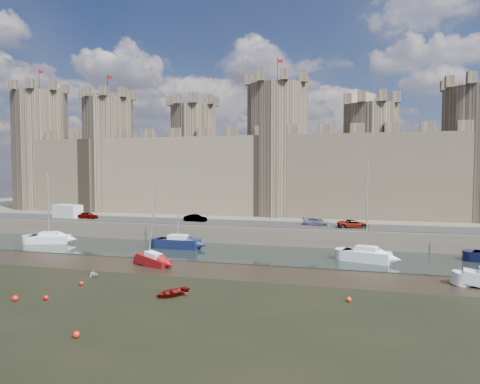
# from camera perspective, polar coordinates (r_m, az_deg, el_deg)

# --- Properties ---
(ground) EXTENTS (160.00, 160.00, 0.00)m
(ground) POSITION_cam_1_polar(r_m,az_deg,el_deg) (33.55, -13.71, -15.54)
(ground) COLOR black
(ground) RESTS_ON ground
(seaweed_patch) EXTENTS (70.00, 34.00, 0.01)m
(seaweed_patch) POSITION_cam_1_polar(r_m,az_deg,el_deg) (28.76, -19.77, -18.84)
(seaweed_patch) COLOR black
(seaweed_patch) RESTS_ON ground
(water_channel) EXTENTS (160.00, 12.00, 0.08)m
(water_channel) POSITION_cam_1_polar(r_m,az_deg,el_deg) (55.13, -1.55, -8.07)
(water_channel) COLOR black
(water_channel) RESTS_ON ground
(quay) EXTENTS (160.00, 60.00, 2.50)m
(quay) POSITION_cam_1_polar(r_m,az_deg,el_deg) (89.70, 4.99, -3.01)
(quay) COLOR #4C443A
(quay) RESTS_ON ground
(road) EXTENTS (160.00, 7.00, 0.10)m
(road) POSITION_cam_1_polar(r_m,az_deg,el_deg) (64.26, 0.98, -4.21)
(road) COLOR black
(road) RESTS_ON quay
(castle) EXTENTS (108.50, 11.00, 29.00)m
(castle) POSITION_cam_1_polar(r_m,az_deg,el_deg) (77.55, 3.03, 3.77)
(castle) COLOR #42382B
(castle) RESTS_ON quay
(car_0) EXTENTS (3.64, 1.70, 1.20)m
(car_0) POSITION_cam_1_polar(r_m,az_deg,el_deg) (74.68, -19.63, -2.95)
(car_0) COLOR gray
(car_0) RESTS_ON quay
(car_1) EXTENTS (3.69, 1.60, 1.18)m
(car_1) POSITION_cam_1_polar(r_m,az_deg,el_deg) (66.82, -5.97, -3.49)
(car_1) COLOR gray
(car_1) RESTS_ON quay
(car_2) EXTENTS (4.38, 2.33, 1.21)m
(car_2) POSITION_cam_1_polar(r_m,az_deg,el_deg) (62.71, 10.26, -3.93)
(car_2) COLOR gray
(car_2) RESTS_ON quay
(car_3) EXTENTS (4.59, 2.77, 1.19)m
(car_3) POSITION_cam_1_polar(r_m,az_deg,el_deg) (61.29, 14.86, -4.15)
(car_3) COLOR gray
(car_3) RESTS_ON quay
(van) EXTENTS (5.49, 3.15, 2.25)m
(van) POSITION_cam_1_polar(r_m,az_deg,el_deg) (77.18, -22.01, -2.42)
(van) COLOR silver
(van) RESTS_ON quay
(sailboat_0) EXTENTS (5.83, 3.59, 10.19)m
(sailboat_0) POSITION_cam_1_polar(r_m,az_deg,el_deg) (67.52, -24.08, -5.63)
(sailboat_0) COLOR silver
(sailboat_0) RESTS_ON ground
(sailboat_1) EXTENTS (5.73, 2.28, 11.45)m
(sailboat_1) POSITION_cam_1_polar(r_m,az_deg,el_deg) (58.31, -8.24, -6.65)
(sailboat_1) COLOR black
(sailboat_1) RESTS_ON ground
(sailboat_2) EXTENTS (5.65, 3.47, 11.40)m
(sailboat_2) POSITION_cam_1_polar(r_m,az_deg,el_deg) (51.45, 16.50, -8.03)
(sailboat_2) COLOR silver
(sailboat_2) RESTS_ON ground
(sailboat_4) EXTENTS (4.35, 2.85, 9.47)m
(sailboat_4) POSITION_cam_1_polar(r_m,az_deg,el_deg) (48.64, -11.46, -8.82)
(sailboat_4) COLOR maroon
(sailboat_4) RESTS_ON ground
(dinghy_3) EXTENTS (1.46, 1.39, 0.61)m
(dinghy_3) POSITION_cam_1_polar(r_m,az_deg,el_deg) (45.54, -18.89, -10.26)
(dinghy_3) COLOR silver
(dinghy_3) RESTS_ON ground
(dinghy_4) EXTENTS (3.50, 3.68, 0.62)m
(dinghy_4) POSITION_cam_1_polar(r_m,az_deg,el_deg) (37.33, -9.05, -13.07)
(dinghy_4) COLOR maroon
(dinghy_4) RESTS_ON ground
(buoy_0) EXTENTS (0.43, 0.43, 0.43)m
(buoy_0) POSITION_cam_1_polar(r_m,az_deg,el_deg) (39.11, -24.46, -12.70)
(buoy_0) COLOR red
(buoy_0) RESTS_ON ground
(buoy_1) EXTENTS (0.41, 0.41, 0.41)m
(buoy_1) POSITION_cam_1_polar(r_m,az_deg,el_deg) (42.53, -20.39, -11.36)
(buoy_1) COLOR red
(buoy_1) RESTS_ON ground
(buoy_2) EXTENTS (0.44, 0.44, 0.44)m
(buoy_2) POSITION_cam_1_polar(r_m,az_deg,el_deg) (30.24, -21.00, -17.32)
(buoy_2) COLOR red
(buoy_2) RESTS_ON ground
(buoy_3) EXTENTS (0.42, 0.42, 0.42)m
(buoy_3) POSITION_cam_1_polar(r_m,az_deg,el_deg) (36.39, 14.31, -13.72)
(buoy_3) COLOR red
(buoy_3) RESTS_ON ground
(buoy_4) EXTENTS (0.47, 0.47, 0.47)m
(buoy_4) POSITION_cam_1_polar(r_m,az_deg,el_deg) (39.92, -27.78, -12.43)
(buoy_4) COLOR #FB140B
(buoy_4) RESTS_ON ground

